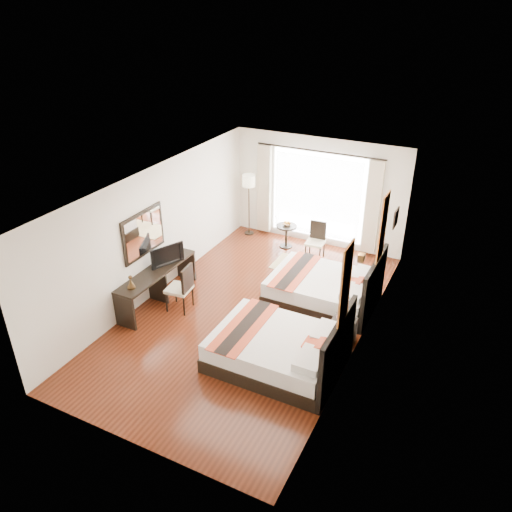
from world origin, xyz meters
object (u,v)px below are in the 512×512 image
at_px(bed_far, 326,288).
at_px(bed_near, 280,349).
at_px(fruit_bowl, 287,225).
at_px(nightstand, 342,334).
at_px(vase, 339,324).
at_px(television, 166,254).
at_px(console_desk, 158,285).
at_px(desk_chair, 180,296).
at_px(side_table, 286,236).
at_px(window_chair, 315,248).
at_px(floor_lamp, 249,185).
at_px(table_lamp, 346,309).

bearing_deg(bed_far, bed_near, -90.59).
xyz_separation_m(bed_near, fruit_bowl, (-1.76, 4.31, 0.30)).
distance_m(bed_far, nightstand, 1.52).
relative_size(vase, television, 0.18).
height_order(console_desk, desk_chair, desk_chair).
relative_size(bed_far, side_table, 3.63).
distance_m(vase, desk_chair, 3.35).
bearing_deg(window_chair, floor_lamp, -107.56).
xyz_separation_m(nightstand, fruit_bowl, (-2.56, 3.31, 0.37)).
bearing_deg(console_desk, side_table, 68.41).
bearing_deg(bed_near, table_lamp, 54.45).
bearing_deg(television, console_desk, -159.26).
distance_m(television, floor_lamp, 3.55).
bearing_deg(bed_near, console_desk, 167.07).
height_order(table_lamp, floor_lamp, floor_lamp).
bearing_deg(bed_far, floor_lamp, 142.78).
height_order(vase, fruit_bowl, fruit_bowl).
bearing_deg(side_table, bed_near, -67.78).
bearing_deg(side_table, television, -113.30).
xyz_separation_m(table_lamp, television, (-3.95, -0.06, 0.23)).
height_order(bed_far, side_table, bed_far).
relative_size(nightstand, fruit_bowl, 2.66).
relative_size(floor_lamp, side_table, 2.76).
bearing_deg(bed_near, vase, 48.69).
height_order(console_desk, window_chair, window_chair).
relative_size(table_lamp, fruit_bowl, 1.80).
xyz_separation_m(nightstand, floor_lamp, (-3.78, 3.58, 1.16)).
bearing_deg(console_desk, nightstand, 3.90).
relative_size(side_table, window_chair, 0.65).
bearing_deg(bed_far, console_desk, -153.83).
relative_size(table_lamp, floor_lamp, 0.22).
relative_size(television, side_table, 1.27).
height_order(desk_chair, side_table, desk_chair).
bearing_deg(floor_lamp, table_lamp, -42.44).
bearing_deg(fruit_bowl, bed_far, -48.46).
xyz_separation_m(vase, desk_chair, (-3.34, -0.18, -0.25)).
relative_size(table_lamp, television, 0.48).
bearing_deg(television, bed_near, -84.50).
bearing_deg(nightstand, vase, -105.99).
distance_m(vase, side_table, 4.27).
bearing_deg(nightstand, side_table, 127.77).
relative_size(floor_lamp, window_chair, 1.79).
relative_size(bed_far, console_desk, 1.00).
distance_m(table_lamp, desk_chair, 3.43).
relative_size(bed_near, floor_lamp, 1.34).
bearing_deg(console_desk, vase, 2.06).
xyz_separation_m(nightstand, desk_chair, (-3.38, -0.31, 0.05)).
xyz_separation_m(fruit_bowl, window_chair, (0.89, -0.26, -0.35)).
xyz_separation_m(desk_chair, fruit_bowl, (0.82, 3.62, 0.32)).
height_order(bed_far, television, bed_far).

